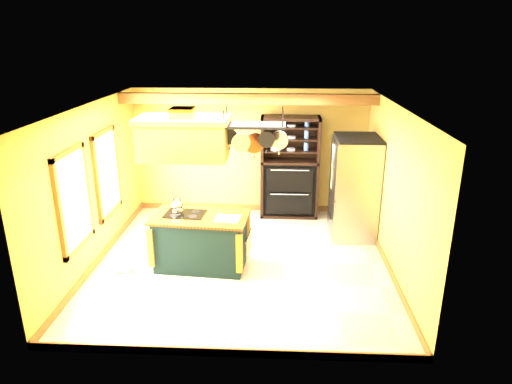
# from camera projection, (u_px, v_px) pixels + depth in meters

# --- Properties ---
(floor) EXTENTS (5.00, 5.00, 0.00)m
(floor) POSITION_uv_depth(u_px,v_px,m) (242.00, 262.00, 7.97)
(floor) COLOR beige
(floor) RESTS_ON ground
(ceiling) EXTENTS (5.00, 5.00, 0.00)m
(ceiling) POSITION_uv_depth(u_px,v_px,m) (240.00, 106.00, 7.09)
(ceiling) COLOR white
(ceiling) RESTS_ON wall_back
(wall_back) EXTENTS (5.00, 0.02, 2.70)m
(wall_back) POSITION_uv_depth(u_px,v_px,m) (250.00, 152.00, 9.89)
(wall_back) COLOR gold
(wall_back) RESTS_ON floor
(wall_front) EXTENTS (5.00, 0.02, 2.70)m
(wall_front) POSITION_uv_depth(u_px,v_px,m) (224.00, 259.00, 5.17)
(wall_front) COLOR gold
(wall_front) RESTS_ON floor
(wall_left) EXTENTS (0.02, 5.00, 2.70)m
(wall_left) POSITION_uv_depth(u_px,v_px,m) (93.00, 186.00, 7.65)
(wall_left) COLOR gold
(wall_left) RESTS_ON floor
(wall_right) EXTENTS (0.02, 5.00, 2.70)m
(wall_right) POSITION_uv_depth(u_px,v_px,m) (394.00, 191.00, 7.41)
(wall_right) COLOR gold
(wall_right) RESTS_ON floor
(ceiling_beam) EXTENTS (5.00, 0.15, 0.20)m
(ceiling_beam) POSITION_uv_depth(u_px,v_px,m) (248.00, 99.00, 8.73)
(ceiling_beam) COLOR brown
(ceiling_beam) RESTS_ON ceiling
(window_near) EXTENTS (0.06, 1.06, 1.56)m
(window_near) POSITION_uv_depth(u_px,v_px,m) (74.00, 200.00, 6.87)
(window_near) COLOR brown
(window_near) RESTS_ON wall_left
(window_far) EXTENTS (0.06, 1.06, 1.56)m
(window_far) POSITION_uv_depth(u_px,v_px,m) (107.00, 173.00, 8.19)
(window_far) COLOR brown
(window_far) RESTS_ON wall_left
(kitchen_island) EXTENTS (1.66, 1.02, 1.11)m
(kitchen_island) POSITION_uv_depth(u_px,v_px,m) (201.00, 241.00, 7.68)
(kitchen_island) COLOR #12272B
(kitchen_island) RESTS_ON floor
(range_hood) EXTENTS (1.45, 0.82, 0.80)m
(range_hood) POSITION_uv_depth(u_px,v_px,m) (184.00, 137.00, 7.11)
(range_hood) COLOR gold
(range_hood) RESTS_ON ceiling
(pot_rack) EXTENTS (1.06, 0.49, 0.73)m
(pot_rack) POSITION_uv_depth(u_px,v_px,m) (254.00, 132.00, 7.04)
(pot_rack) COLOR black
(pot_rack) RESTS_ON ceiling
(refrigerator) EXTENTS (0.83, 0.99, 1.93)m
(refrigerator) POSITION_uv_depth(u_px,v_px,m) (354.00, 190.00, 8.75)
(refrigerator) COLOR #95989D
(refrigerator) RESTS_ON floor
(hutch) EXTENTS (1.23, 0.56, 2.17)m
(hutch) POSITION_uv_depth(u_px,v_px,m) (289.00, 177.00, 9.79)
(hutch) COLOR black
(hutch) RESTS_ON floor
(floor_register) EXTENTS (0.30, 0.17, 0.01)m
(floor_register) POSITION_uv_depth(u_px,v_px,m) (126.00, 272.00, 7.62)
(floor_register) COLOR black
(floor_register) RESTS_ON floor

